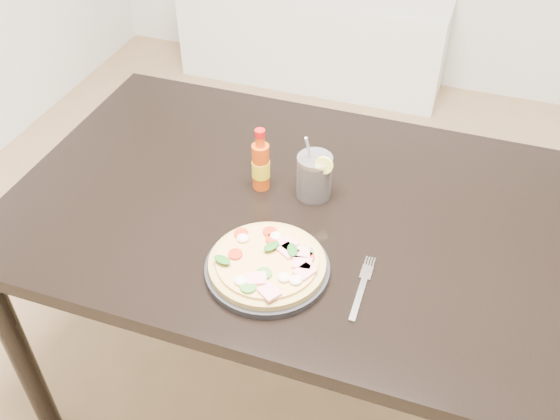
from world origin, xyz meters
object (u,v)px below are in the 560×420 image
(media_console, at_px, (311,38))
(fork, at_px, (362,286))
(pizza, at_px, (268,262))
(dining_table, at_px, (295,229))
(plate, at_px, (267,268))
(hot_sauce_bottle, at_px, (261,165))
(cola_cup, at_px, (314,177))

(media_console, bearing_deg, fork, -70.70)
(pizza, relative_size, media_console, 0.18)
(dining_table, relative_size, plate, 5.15)
(hot_sauce_bottle, height_order, fork, hot_sauce_bottle)
(plate, relative_size, fork, 1.44)
(dining_table, height_order, pizza, pizza)
(media_console, bearing_deg, plate, -76.02)
(pizza, xyz_separation_m, cola_cup, (0.02, 0.29, 0.03))
(pizza, bearing_deg, fork, 6.58)
(dining_table, distance_m, pizza, 0.26)
(hot_sauce_bottle, bearing_deg, pizza, -66.63)
(hot_sauce_bottle, distance_m, media_console, 1.97)
(pizza, xyz_separation_m, media_console, (-0.53, 2.11, -0.53))
(hot_sauce_bottle, relative_size, cola_cup, 0.97)
(hot_sauce_bottle, bearing_deg, cola_cup, 6.37)
(dining_table, xyz_separation_m, pizza, (0.01, -0.23, 0.11))
(plate, relative_size, cola_cup, 1.55)
(hot_sauce_bottle, bearing_deg, dining_table, -19.38)
(pizza, height_order, hot_sauce_bottle, hot_sauce_bottle)
(hot_sauce_bottle, xyz_separation_m, cola_cup, (0.13, 0.01, -0.01))
(pizza, height_order, media_console, pizza)
(dining_table, height_order, fork, fork)
(pizza, xyz_separation_m, hot_sauce_bottle, (-0.12, 0.27, 0.04))
(plate, bearing_deg, pizza, -0.02)
(hot_sauce_bottle, relative_size, fork, 0.91)
(dining_table, height_order, cola_cup, cola_cup)
(plate, height_order, fork, plate)
(pizza, relative_size, cola_cup, 1.44)
(hot_sauce_bottle, xyz_separation_m, media_console, (-0.41, 1.84, -0.57))
(fork, bearing_deg, cola_cup, 124.68)
(plate, height_order, cola_cup, cola_cup)
(cola_cup, bearing_deg, plate, -93.75)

